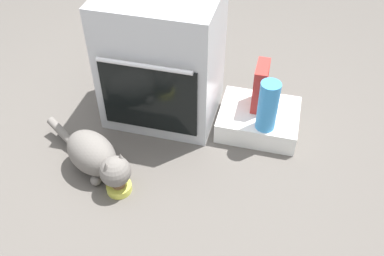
# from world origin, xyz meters

# --- Properties ---
(ground) EXTENTS (8.00, 8.00, 0.00)m
(ground) POSITION_xyz_m (0.00, 0.00, 0.00)
(ground) COLOR #56514C
(oven) EXTENTS (0.64, 0.58, 0.78)m
(oven) POSITION_xyz_m (-0.02, 0.49, 0.39)
(oven) COLOR #B7BABF
(oven) RESTS_ON ground
(pantry_cabinet) EXTENTS (0.46, 0.39, 0.13)m
(pantry_cabinet) POSITION_xyz_m (0.57, 0.46, 0.07)
(pantry_cabinet) COLOR white
(pantry_cabinet) RESTS_ON ground
(food_bowl) EXTENTS (0.13, 0.13, 0.07)m
(food_bowl) POSITION_xyz_m (-0.06, -0.19, 0.03)
(food_bowl) COLOR #D1D14C
(food_bowl) RESTS_ON ground
(cat) EXTENTS (0.63, 0.42, 0.24)m
(cat) POSITION_xyz_m (-0.21, -0.11, 0.12)
(cat) COLOR slate
(cat) RESTS_ON ground
(water_bottle) EXTENTS (0.11, 0.11, 0.30)m
(water_bottle) POSITION_xyz_m (0.62, 0.34, 0.28)
(water_bottle) COLOR #388CD1
(water_bottle) RESTS_ON pantry_cabinet
(cereal_box) EXTENTS (0.07, 0.18, 0.28)m
(cereal_box) POSITION_xyz_m (0.55, 0.52, 0.27)
(cereal_box) COLOR #B72D28
(cereal_box) RESTS_ON pantry_cabinet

